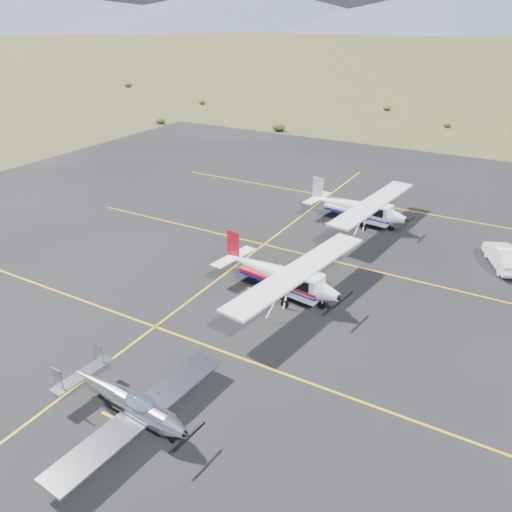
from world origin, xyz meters
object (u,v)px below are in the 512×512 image
Objects in this scene: aircraft_plain at (359,207)px; sedan at (505,257)px; aircraft_low_wing at (130,403)px; aircraft_cessna at (282,274)px.

sedan is at bearing -6.40° from aircraft_plain.
aircraft_low_wing is 1.96× the size of sedan.
aircraft_plain is at bearing 92.54° from aircraft_low_wing.
aircraft_low_wing is at bearing -85.61° from aircraft_plain.
aircraft_plain is (0.78, 22.85, 0.41)m from aircraft_low_wing.
aircraft_low_wing is at bearing -84.52° from aircraft_cessna.
aircraft_cessna reaches higher than sedan.
aircraft_cessna is (0.60, 11.10, 0.40)m from aircraft_low_wing.
aircraft_low_wing is 0.73× the size of aircraft_cessna.
aircraft_cessna is at bearing 91.43° from aircraft_low_wing.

